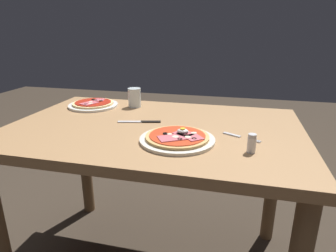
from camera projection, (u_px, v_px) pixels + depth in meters
The scene contains 7 objects.
dining_table at pixel (154, 150), 1.32m from camera, with size 1.27×0.84×0.77m.
pizza_foreground at pixel (177, 138), 1.10m from camera, with size 0.29×0.29×0.05m.
pizza_across_left at pixel (93, 104), 1.58m from camera, with size 0.26×0.26×0.03m.
water_glass_near at pixel (135, 99), 1.56m from camera, with size 0.07×0.07×0.10m.
fork at pixel (238, 136), 1.14m from camera, with size 0.15×0.09×0.00m.
knife at pixel (142, 122), 1.32m from camera, with size 0.19×0.06×0.01m.
salt_shaker at pixel (252, 143), 0.99m from camera, with size 0.03×0.03×0.07m.
Camera 1 is at (0.35, -1.16, 1.18)m, focal length 31.07 mm.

